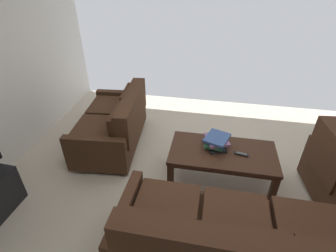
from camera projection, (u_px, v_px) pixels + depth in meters
name	position (u px, v px, depth m)	size (l,w,h in m)	color
ground_plane	(197.00, 192.00, 3.06)	(5.08, 4.82, 0.01)	beige
sofa_main	(234.00, 245.00, 2.10)	(2.02, 0.88, 0.86)	black
loveseat_near	(115.00, 124.00, 3.67)	(0.92, 1.46, 0.82)	black
coffee_table	(222.00, 156.00, 3.01)	(1.23, 0.63, 0.46)	#3D2316
book_stack	(216.00, 141.00, 3.02)	(0.33, 0.36, 0.14)	black
tv_remote	(242.00, 154.00, 2.92)	(0.17, 0.07, 0.02)	black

